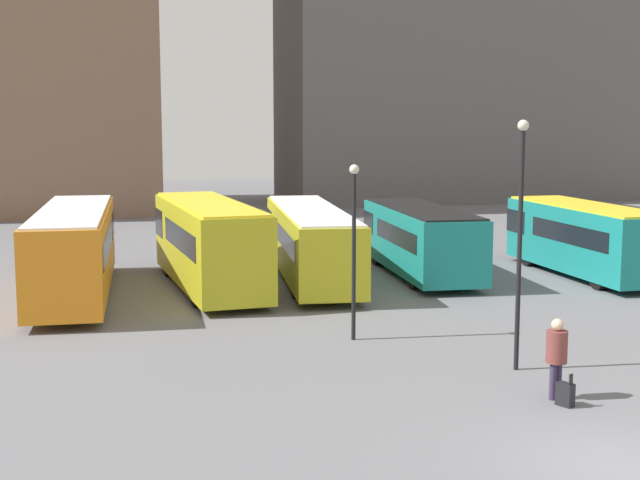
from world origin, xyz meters
The scene contains 11 objects.
ground_plane centered at (0.00, 0.00, 0.00)m, with size 160.00×160.00×0.00m, color slate.
building_block_right centered at (20.99, 52.89, 15.58)m, with size 31.98×10.62×31.16m.
bus_0 centered at (-10.03, 19.16, 1.72)m, with size 3.06×11.88×3.16m.
bus_1 centered at (-5.17, 19.39, 1.77)m, with size 3.26×10.42×3.27m.
bus_2 centered at (-0.98, 20.43, 1.56)m, with size 3.69×12.46×2.84m.
bus_3 centered at (3.56, 20.17, 1.51)m, with size 3.21×9.47×2.78m.
bus_4 centered at (10.04, 18.43, 1.57)m, with size 2.65×9.14×2.90m.
traveler centered at (0.82, 4.02, 1.11)m, with size 0.64×0.64×1.87m.
suitcase centered at (0.78, 3.51, 0.27)m, with size 0.36×0.44×0.76m.
lamp_post_0 centered at (-2.11, 10.43, 3.02)m, with size 0.28×0.28×5.07m.
lamp_post_1 centered at (1.04, 6.44, 3.67)m, with size 0.28×0.28×6.32m.
Camera 1 is at (-9.17, -13.71, 6.32)m, focal length 50.00 mm.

